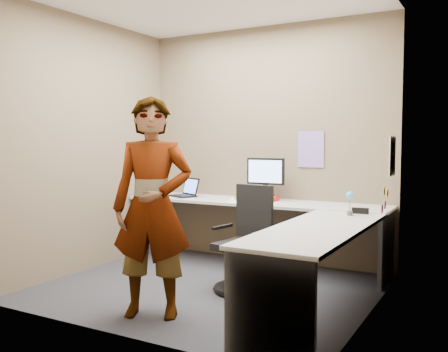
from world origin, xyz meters
The scene contains 20 objects.
ground centered at (0.00, 0.00, 0.00)m, with size 3.00×3.00×0.00m, color #232227.
wall_back centered at (0.00, 1.30, 1.35)m, with size 3.00×3.00×0.00m, color brown.
wall_right centered at (1.50, 0.00, 1.35)m, with size 2.70×2.70×0.00m, color brown.
wall_left centered at (-1.50, 0.00, 1.35)m, with size 2.70×2.70×0.00m, color brown.
desk centered at (0.44, 0.39, 0.59)m, with size 2.98×2.58×0.73m.
paper_ream centered at (0.11, 1.04, 0.76)m, with size 0.27×0.20×0.05m, color red.
monitor centered at (0.11, 1.06, 1.03)m, with size 0.44×0.13×0.42m.
laptop centered at (-0.88, 0.97, 0.79)m, with size 0.39×0.37×0.22m.
trackball_mouse centered at (-0.17, 0.98, 0.76)m, with size 0.12×0.08×0.07m.
origami centered at (-0.14, 0.75, 0.76)m, with size 0.10×0.10×0.06m, color white.
stapler centered at (1.28, 0.55, 0.76)m, with size 0.15×0.04×0.06m, color black.
flower centered at (1.23, 0.40, 0.87)m, with size 0.07×0.07×0.22m.
calendar_purple centered at (0.55, 1.29, 1.30)m, with size 0.30×0.01×0.40m, color #846BB7.
calendar_white centered at (1.49, 0.90, 1.25)m, with size 0.01×0.28×0.38m, color white.
sticky_note_a centered at (1.49, 0.55, 0.95)m, with size 0.01×0.07×0.07m, color #F2E059.
sticky_note_b centered at (1.49, 0.60, 0.82)m, with size 0.01×0.07×0.07m, color pink.
sticky_note_c centered at (1.49, 0.48, 0.80)m, with size 0.01×0.07×0.07m, color pink.
sticky_note_d centered at (1.49, 0.70, 0.92)m, with size 0.01×0.07×0.07m, color #F2E059.
office_chair centered at (0.34, 0.10, 0.39)m, with size 0.53×0.51×0.96m.
person centered at (0.00, -0.85, 0.87)m, with size 0.63×0.42×1.74m, color #999399.
Camera 1 is at (2.39, -3.98, 1.39)m, focal length 40.00 mm.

